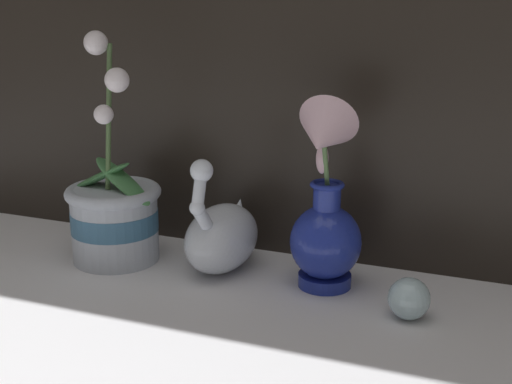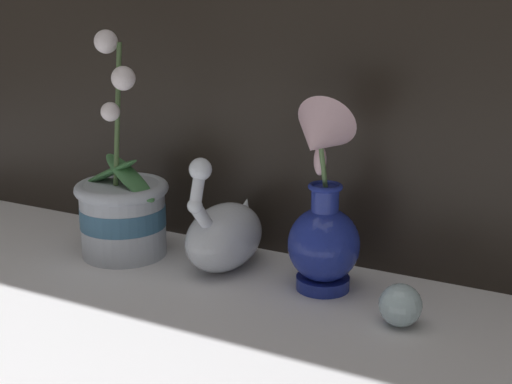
{
  "view_description": "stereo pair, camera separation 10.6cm",
  "coord_description": "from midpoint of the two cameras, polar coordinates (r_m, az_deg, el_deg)",
  "views": [
    {
      "loc": [
        0.4,
        -0.83,
        0.43
      ],
      "look_at": [
        0.02,
        0.12,
        0.14
      ],
      "focal_mm": 50.0,
      "sensor_mm": 36.0,
      "label": 1
    },
    {
      "loc": [
        0.49,
        -0.79,
        0.43
      ],
      "look_at": [
        0.02,
        0.12,
        0.14
      ],
      "focal_mm": 50.0,
      "sensor_mm": 36.0,
      "label": 2
    }
  ],
  "objects": [
    {
      "name": "ground_plane",
      "position": [
        1.02,
        -0.97,
        -8.98
      ],
      "size": [
        2.8,
        2.8,
        0.0
      ],
      "primitive_type": "plane",
      "color": "white"
    },
    {
      "name": "orchid_potted_plant",
      "position": [
        1.18,
        -8.13,
        -1.34
      ],
      "size": [
        0.17,
        0.15,
        0.37
      ],
      "color": "#B2BCCC",
      "rests_on": "ground_plane"
    },
    {
      "name": "swan_figurine",
      "position": [
        1.12,
        0.19,
        -3.37
      ],
      "size": [
        0.1,
        0.19,
        0.19
      ],
      "color": "silver",
      "rests_on": "ground_plane"
    },
    {
      "name": "blue_vase",
      "position": [
        1.03,
        8.29,
        -2.19
      ],
      "size": [
        0.11,
        0.13,
        0.29
      ],
      "color": "navy",
      "rests_on": "ground_plane"
    },
    {
      "name": "glass_sphere",
      "position": [
        0.98,
        14.59,
        -8.82
      ],
      "size": [
        0.06,
        0.06,
        0.06
      ],
      "color": "silver",
      "rests_on": "ground_plane"
    }
  ]
}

